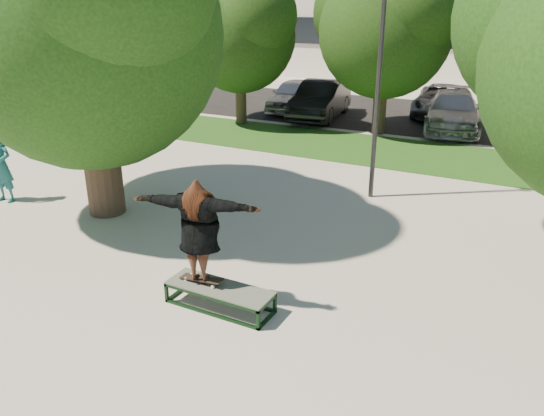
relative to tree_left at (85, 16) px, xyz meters
The scene contains 14 objects.
ground 6.26m from the tree_left, 14.31° to the right, with size 120.00×120.00×0.00m, color #9F9C93.
grass_strip 10.87m from the tree_left, 57.80° to the left, with size 30.00×4.00×0.02m, color #1F4714.
asphalt_strip 16.13m from the tree_left, 73.93° to the left, with size 40.00×8.00×0.01m, color black.
tree_left is the anchor object (origin of this frame).
bg_tree_left 10.26m from the tree_left, 102.86° to the left, with size 5.28×4.51×5.77m.
bg_tree_mid 11.45m from the tree_left, 73.68° to the left, with size 5.76×4.92×6.24m.
lamppost 6.70m from the tree_left, 36.42° to the left, with size 0.25×0.15×6.11m.
grind_box 6.83m from the tree_left, 26.57° to the right, with size 1.80×0.60×0.38m.
skater_rig 5.93m from the tree_left, 28.32° to the right, with size 2.18×1.00×1.80m.
bystander 4.47m from the tree_left, 165.16° to the right, with size 0.69×0.45×1.89m, color #165356.
car_silver_a 14.00m from the tree_left, 96.43° to the left, with size 1.68×4.18×1.42m, color #B9B9BE.
car_dark 12.93m from the tree_left, 88.89° to the left, with size 1.67×4.78×1.58m, color black.
car_grey 16.54m from the tree_left, 72.99° to the left, with size 2.20×4.77×1.33m, color #55565A.
car_silver_b 14.50m from the tree_left, 66.23° to the left, with size 2.02×4.98×1.44m, color #A09FA4.
Camera 1 is at (4.79, -7.55, 4.69)m, focal length 35.00 mm.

